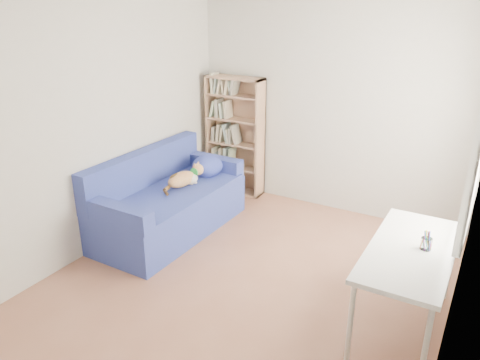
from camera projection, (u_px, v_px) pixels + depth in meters
The scene contains 6 objects.
ground at pixel (250, 279), 4.55m from camera, with size 4.00×4.00×0.00m, color brown.
room_shell at pixel (264, 115), 3.93m from camera, with size 3.54×4.04×2.62m.
sofa at pixel (169, 202), 5.41m from camera, with size 0.93×1.89×0.93m.
bookshelf at pixel (235, 140), 6.36m from camera, with size 0.80×0.25×1.60m.
desk at pixel (411, 256), 3.64m from camera, with size 0.62×1.34×0.75m.
pen_cup at pixel (426, 242), 3.58m from camera, with size 0.08×0.08×0.16m.
Camera 1 is at (1.84, -3.42, 2.57)m, focal length 35.00 mm.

